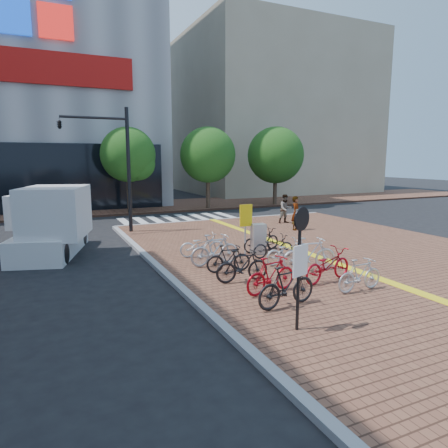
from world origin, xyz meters
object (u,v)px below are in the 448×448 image
bike_11 (261,240)px  box_truck (49,223)px  pedestrian_b (285,209)px  bike_6 (360,275)px  utility_box (258,239)px  bike_0 (287,286)px  bike_3 (229,258)px  traffic_light_pole (98,147)px  bike_2 (242,266)px  yellow_sign (246,220)px  bike_8 (309,254)px  bike_9 (286,252)px  bike_5 (202,245)px  pedestrian_a (296,213)px  notice_sign (300,254)px  bike_4 (215,250)px  bike_10 (273,246)px  bike_1 (271,275)px  bike_7 (328,265)px

bike_11 → box_truck: (-7.93, 3.67, 0.71)m
pedestrian_b → bike_11: bearing=-126.3°
bike_6 → utility_box: (-0.40, 5.22, 0.12)m
bike_0 → bike_3: 3.52m
utility_box → traffic_light_pole: 9.56m
bike_2 → yellow_sign: bearing=-23.8°
yellow_sign → bike_3: bearing=-130.2°
bike_0 → utility_box: utility_box is taller
box_truck → traffic_light_pole: bearing=51.4°
pedestrian_b → bike_8: bearing=-114.3°
bike_8 → box_truck: (-7.94, 6.91, 0.60)m
bike_6 → box_truck: 12.24m
box_truck → pedestrian_b: bearing=9.1°
bike_2 → bike_9: size_ratio=0.99×
bike_9 → bike_5: bearing=42.9°
pedestrian_a → bike_8: bearing=-160.5°
bike_3 → notice_sign: bearing=179.9°
bike_5 → utility_box: 2.28m
bike_9 → bike_4: bearing=66.4°
pedestrian_a → bike_10: bearing=-171.6°
notice_sign → box_truck: notice_sign is taller
bike_1 → box_truck: 10.03m
bike_4 → utility_box: utility_box is taller
bike_2 → bike_9: 2.74m
bike_2 → bike_6: 3.46m
bike_4 → pedestrian_a: pedestrian_a is taller
bike_0 → pedestrian_b: (7.45, 11.45, 0.30)m
pedestrian_b → yellow_sign: (-5.75, -5.92, 0.54)m
traffic_light_pole → box_truck: traffic_light_pole is taller
yellow_sign → pedestrian_b: bearing=45.8°
bike_8 → bike_10: bearing=13.2°
bike_8 → notice_sign: 5.06m
bike_10 → bike_8: bearing=-173.0°
pedestrian_a → bike_11: bearing=-178.6°
bike_4 → bike_11: 2.89m
bike_7 → bike_11: (0.17, 4.43, -0.04)m
bike_9 → bike_7: bearing=176.7°
bike_4 → pedestrian_a: bearing=-58.7°
bike_1 → traffic_light_pole: size_ratio=0.28×
bike_2 → utility_box: size_ratio=1.41×
bike_2 → bike_3: bike_2 is taller
bike_11 → utility_box: 0.51m
bike_4 → bike_1: bearing=-179.2°
traffic_light_pole → bike_6: bearing=-66.1°
box_truck → bike_10: bearing=-31.5°
bike_0 → traffic_light_pole: traffic_light_pole is taller
bike_2 → bike_5: 3.52m
bike_6 → traffic_light_pole: (-5.48, 12.38, 3.88)m
utility_box → traffic_light_pole: size_ratio=0.19×
bike_2 → bike_5: bike_2 is taller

